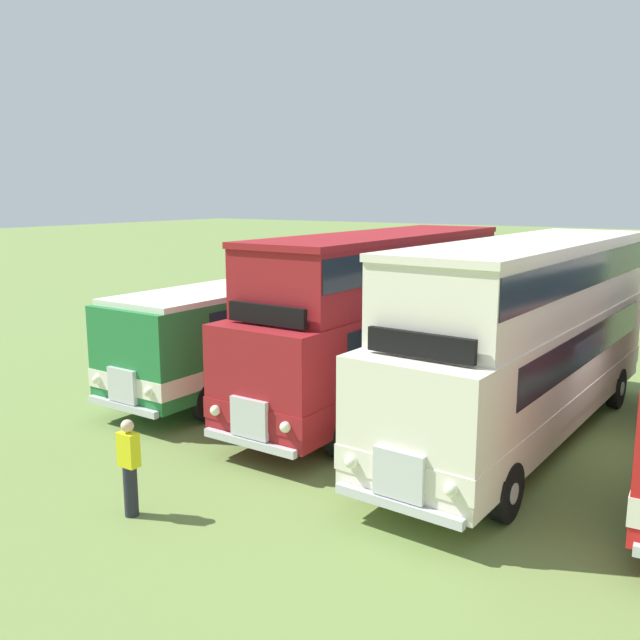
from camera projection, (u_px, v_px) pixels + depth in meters
ground_plane at (616, 452)px, 14.60m from camera, size 200.00×200.00×0.00m
bus_first_in_row at (259, 324)px, 19.63m from camera, size 2.74×10.05×2.99m
bus_second_in_row at (381, 312)px, 17.45m from camera, size 2.73×10.45×4.49m
bus_third_in_row at (529, 331)px, 14.99m from camera, size 3.11×11.38×4.49m
marshal_person at (129, 467)px, 11.56m from camera, size 0.36×0.24×1.73m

